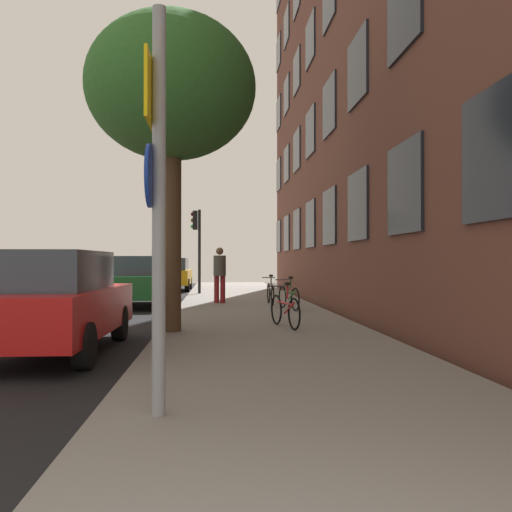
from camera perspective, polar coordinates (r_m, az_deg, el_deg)
The scene contains 13 objects.
ground_plane at distance 16.31m, azimuth -13.19°, elevation -5.72°, with size 41.80×41.80×0.00m, color #332D28.
road_asphalt at distance 16.76m, azimuth -20.33°, elevation -5.54°, with size 7.00×38.00×0.01m, color black.
sidewalk at distance 16.15m, azimuth -0.76°, elevation -5.57°, with size 4.20×38.00×0.12m, color gray.
sign_post at distance 4.88m, azimuth -10.43°, elevation 7.06°, with size 0.16×0.60×3.59m.
traffic_light at distance 23.04m, azimuth -6.22°, elevation 2.12°, with size 0.43×0.24×3.54m.
tree_near at distance 11.12m, azimuth -8.90°, elevation 16.83°, with size 3.29×3.29×6.13m.
bicycle_0 at distance 11.13m, azimuth 3.07°, elevation -5.65°, with size 0.53×1.65×0.93m.
bicycle_1 at distance 15.24m, azimuth 3.46°, elevation -4.28°, with size 0.51×1.68×0.93m.
bicycle_2 at distance 17.01m, azimuth 1.54°, elevation -3.88°, with size 0.42×1.69×0.94m.
pedestrian_0 at distance 17.61m, azimuth -3.84°, elevation -1.61°, with size 0.57×0.57×1.80m.
car_0 at distance 9.14m, azimuth -20.63°, elevation -4.46°, with size 1.84×4.31×1.62m.
car_1 at distance 18.02m, azimuth -12.22°, elevation -2.55°, with size 1.86×4.37×1.62m.
car_2 at distance 27.44m, azimuth -8.89°, elevation -1.87°, with size 1.92×4.08×1.62m.
Camera 1 is at (0.08, -1.06, 1.47)m, focal length 38.07 mm.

